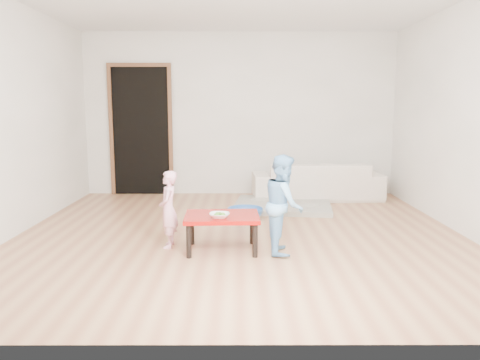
{
  "coord_description": "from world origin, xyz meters",
  "views": [
    {
      "loc": [
        -0.01,
        -5.14,
        1.43
      ],
      "look_at": [
        0.0,
        -0.2,
        0.65
      ],
      "focal_mm": 35.0,
      "sensor_mm": 36.0,
      "label": 1
    }
  ],
  "objects_px": {
    "red_table": "(222,233)",
    "basin": "(245,214)",
    "sofa": "(317,180)",
    "bowl": "(220,215)",
    "child_pink": "(168,209)",
    "child_blue": "(284,204)"
  },
  "relations": [
    {
      "from": "child_blue",
      "to": "red_table",
      "type": "bearing_deg",
      "value": 86.11
    },
    {
      "from": "sofa",
      "to": "red_table",
      "type": "distance_m",
      "value": 3.0
    },
    {
      "from": "red_table",
      "to": "basin",
      "type": "relative_size",
      "value": 1.61
    },
    {
      "from": "child_blue",
      "to": "basin",
      "type": "relative_size",
      "value": 2.14
    },
    {
      "from": "child_blue",
      "to": "basin",
      "type": "distance_m",
      "value": 1.48
    },
    {
      "from": "sofa",
      "to": "child_pink",
      "type": "distance_m",
      "value": 3.19
    },
    {
      "from": "red_table",
      "to": "basin",
      "type": "height_order",
      "value": "red_table"
    },
    {
      "from": "bowl",
      "to": "child_pink",
      "type": "relative_size",
      "value": 0.25
    },
    {
      "from": "sofa",
      "to": "basin",
      "type": "relative_size",
      "value": 4.33
    },
    {
      "from": "bowl",
      "to": "basin",
      "type": "bearing_deg",
      "value": 79.53
    },
    {
      "from": "sofa",
      "to": "bowl",
      "type": "relative_size",
      "value": 10.12
    },
    {
      "from": "red_table",
      "to": "basin",
      "type": "distance_m",
      "value": 1.35
    },
    {
      "from": "sofa",
      "to": "basin",
      "type": "bearing_deg",
      "value": 47.51
    },
    {
      "from": "bowl",
      "to": "child_pink",
      "type": "height_order",
      "value": "child_pink"
    },
    {
      "from": "bowl",
      "to": "child_blue",
      "type": "height_order",
      "value": "child_blue"
    },
    {
      "from": "bowl",
      "to": "child_blue",
      "type": "distance_m",
      "value": 0.64
    },
    {
      "from": "red_table",
      "to": "child_blue",
      "type": "height_order",
      "value": "child_blue"
    },
    {
      "from": "basin",
      "to": "bowl",
      "type": "bearing_deg",
      "value": -100.47
    },
    {
      "from": "red_table",
      "to": "bowl",
      "type": "bearing_deg",
      "value": -97.98
    },
    {
      "from": "sofa",
      "to": "bowl",
      "type": "bearing_deg",
      "value": 60.94
    },
    {
      "from": "red_table",
      "to": "basin",
      "type": "xyz_separation_m",
      "value": [
        0.25,
        1.32,
        -0.11
      ]
    },
    {
      "from": "basin",
      "to": "sofa",
      "type": "bearing_deg",
      "value": 50.02
    }
  ]
}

